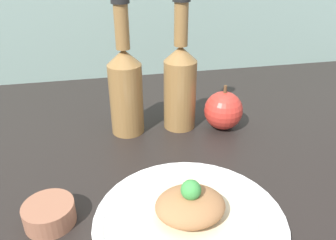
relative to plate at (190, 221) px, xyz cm
name	(u,v)px	position (x,y,z in cm)	size (l,w,h in cm)	color
ground_plane	(154,174)	(-2.61, 16.82, -3.21)	(180.00, 110.00, 4.00)	black
plate	(190,221)	(0.00, 0.00, 0.00)	(28.99, 28.99, 2.28)	white
plated_food	(190,208)	(0.00, 0.00, 2.63)	(20.07, 20.07, 6.88)	beige
cider_bottle_left	(126,87)	(-6.04, 31.86, 9.71)	(7.42, 7.42, 29.57)	olive
cider_bottle_right	(180,83)	(6.20, 31.86, 9.71)	(7.42, 7.42, 29.57)	olive
apple	(223,110)	(15.93, 28.86, 3.26)	(8.94, 8.94, 10.65)	red
dipping_bowl	(49,214)	(-20.79, 5.54, 0.52)	(7.81, 7.81, 3.47)	#996047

